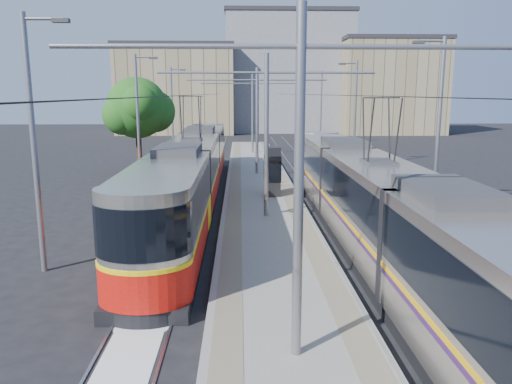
{
  "coord_description": "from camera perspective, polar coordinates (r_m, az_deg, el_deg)",
  "views": [
    {
      "loc": [
        -1.14,
        -13.55,
        5.66
      ],
      "look_at": [
        -0.49,
        6.83,
        1.6
      ],
      "focal_mm": 35.0,
      "sensor_mm": 36.0,
      "label": 1
    }
  ],
  "objects": [
    {
      "name": "building_centre",
      "position": [
        77.93,
        3.52,
        13.39
      ],
      "size": [
        18.36,
        14.28,
        17.17
      ],
      "color": "gray",
      "rests_on": "ground"
    },
    {
      "name": "tactile_strip_right",
      "position": [
        31.12,
        2.97,
        1.33
      ],
      "size": [
        0.7,
        50.0,
        0.01
      ],
      "primitive_type": "cube",
      "color": "gray",
      "rests_on": "platform"
    },
    {
      "name": "tree",
      "position": [
        36.09,
        -12.93,
        9.23
      ],
      "size": [
        4.64,
        4.29,
        6.75
      ],
      "color": "#382314",
      "rests_on": "ground"
    },
    {
      "name": "track_arrow",
      "position": [
        12.22,
        -13.81,
        -16.65
      ],
      "size": [
        1.2,
        5.0,
        0.01
      ],
      "primitive_type": "cube",
      "color": "silver",
      "rests_on": "ground"
    },
    {
      "name": "catenary",
      "position": [
        27.75,
        0.53,
        8.91
      ],
      "size": [
        9.2,
        70.0,
        7.0
      ],
      "color": "gray",
      "rests_on": "platform"
    },
    {
      "name": "platform",
      "position": [
        31.06,
        0.3,
        1.04
      ],
      "size": [
        4.0,
        50.0,
        0.3
      ],
      "primitive_type": "cube",
      "color": "gray",
      "rests_on": "ground"
    },
    {
      "name": "building_left",
      "position": [
        74.08,
        -8.88,
        11.52
      ],
      "size": [
        16.32,
        12.24,
        12.32
      ],
      "color": "gray",
      "rests_on": "ground"
    },
    {
      "name": "building_right",
      "position": [
        74.61,
        14.94,
        11.59
      ],
      "size": [
        14.28,
        10.2,
        13.14
      ],
      "color": "gray",
      "rests_on": "ground"
    },
    {
      "name": "rails",
      "position": [
        31.09,
        0.3,
        0.79
      ],
      "size": [
        8.71,
        70.0,
        0.03
      ],
      "color": "gray",
      "rests_on": "ground"
    },
    {
      "name": "tram_left",
      "position": [
        25.83,
        -7.28,
        2.37
      ],
      "size": [
        2.43,
        28.25,
        5.5
      ],
      "color": "black",
      "rests_on": "ground"
    },
    {
      "name": "shelter",
      "position": [
        26.38,
        1.89,
        2.52
      ],
      "size": [
        0.87,
        1.26,
        2.59
      ],
      "rotation": [
        0.0,
        0.0,
        0.14
      ],
      "color": "black",
      "rests_on": "platform"
    },
    {
      "name": "tram_right",
      "position": [
        17.84,
        13.63,
        -1.36
      ],
      "size": [
        2.43,
        28.42,
        5.5
      ],
      "color": "black",
      "rests_on": "ground"
    },
    {
      "name": "tactile_strip_left",
      "position": [
        31.01,
        -2.37,
        1.31
      ],
      "size": [
        0.7,
        50.0,
        0.01
      ],
      "primitive_type": "cube",
      "color": "gray",
      "rests_on": "platform"
    },
    {
      "name": "street_lamps",
      "position": [
        34.6,
        0.06,
        8.81
      ],
      "size": [
        15.18,
        38.22,
        8.0
      ],
      "color": "gray",
      "rests_on": "ground"
    },
    {
      "name": "ground",
      "position": [
        14.73,
        2.81,
        -11.35
      ],
      "size": [
        160.0,
        160.0,
        0.0
      ],
      "primitive_type": "plane",
      "color": "black",
      "rests_on": "ground"
    }
  ]
}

